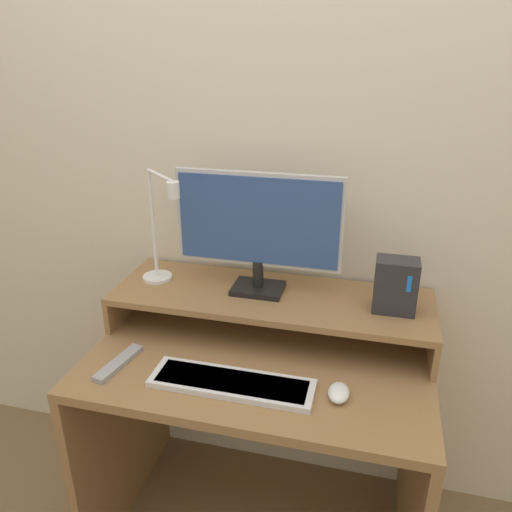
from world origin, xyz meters
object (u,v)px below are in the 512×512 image
Objects in this scene: keyboard at (232,383)px; mouse at (339,393)px; router_dock at (396,286)px; remote_control at (119,363)px; desk_lamp at (161,237)px; monitor at (258,226)px.

mouse is (0.30, 0.02, 0.01)m from keyboard.
remote_control is (-0.79, -0.31, -0.21)m from router_dock.
mouse is at bearing 0.93° from remote_control.
remote_control is (-0.03, -0.30, -0.30)m from desk_lamp.
desk_lamp is (-0.32, -0.03, -0.05)m from monitor.
mouse reaches higher than keyboard.
monitor reaches higher than remote_control.
router_dock is (0.76, 0.01, -0.09)m from desk_lamp.
monitor reaches higher than keyboard.
keyboard is 0.36m from remote_control.
monitor is 0.56m from mouse.
monitor is at bearing 43.48° from remote_control.
monitor is at bearing 91.50° from keyboard.
keyboard is at bearing -42.91° from desk_lamp.
monitor reaches higher than router_dock.
monitor is at bearing 6.03° from desk_lamp.
monitor is 6.22× the size of mouse.
keyboard is 2.36× the size of remote_control.
mouse is (0.63, -0.29, -0.29)m from desk_lamp.
router_dock is at bearing 36.43° from keyboard.
monitor reaches higher than desk_lamp.
router_dock is 1.96× the size of mouse.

